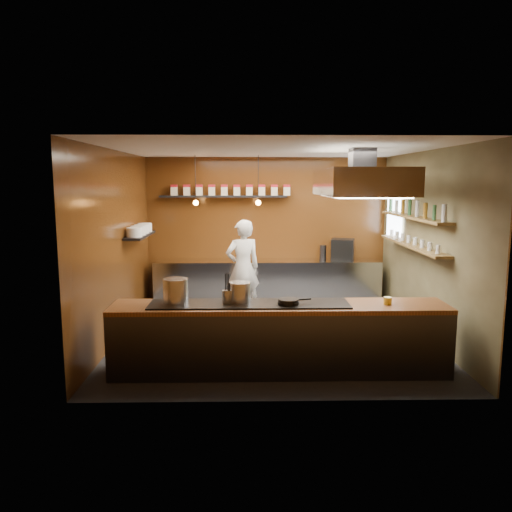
{
  "coord_description": "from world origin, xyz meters",
  "views": [
    {
      "loc": [
        -0.44,
        -7.93,
        2.52
      ],
      "look_at": [
        -0.27,
        0.4,
        1.26
      ],
      "focal_mm": 35.0,
      "sensor_mm": 36.0,
      "label": 1
    }
  ],
  "objects_px": {
    "extractor_hood": "(362,182)",
    "stockpot_large": "(176,291)",
    "chef": "(243,268)",
    "stockpot_small": "(240,292)",
    "espresso_machine": "(343,250)"
  },
  "relations": [
    {
      "from": "stockpot_large",
      "to": "stockpot_small",
      "type": "bearing_deg",
      "value": 1.17
    },
    {
      "from": "chef",
      "to": "espresso_machine",
      "type": "bearing_deg",
      "value": -175.95
    },
    {
      "from": "espresso_machine",
      "to": "chef",
      "type": "distance_m",
      "value": 2.23
    },
    {
      "from": "chef",
      "to": "stockpot_large",
      "type": "bearing_deg",
      "value": 53.93
    },
    {
      "from": "extractor_hood",
      "to": "stockpot_large",
      "type": "height_order",
      "value": "extractor_hood"
    },
    {
      "from": "extractor_hood",
      "to": "stockpot_small",
      "type": "relative_size",
      "value": 7.05
    },
    {
      "from": "stockpot_small",
      "to": "espresso_machine",
      "type": "relative_size",
      "value": 0.64
    },
    {
      "from": "stockpot_small",
      "to": "espresso_machine",
      "type": "bearing_deg",
      "value": 60.71
    },
    {
      "from": "espresso_machine",
      "to": "stockpot_small",
      "type": "bearing_deg",
      "value": -103.96
    },
    {
      "from": "stockpot_large",
      "to": "chef",
      "type": "bearing_deg",
      "value": 73.1
    },
    {
      "from": "extractor_hood",
      "to": "espresso_machine",
      "type": "relative_size",
      "value": 4.54
    },
    {
      "from": "stockpot_large",
      "to": "espresso_machine",
      "type": "bearing_deg",
      "value": 51.91
    },
    {
      "from": "extractor_hood",
      "to": "stockpot_small",
      "type": "height_order",
      "value": "extractor_hood"
    },
    {
      "from": "extractor_hood",
      "to": "chef",
      "type": "relative_size",
      "value": 1.11
    },
    {
      "from": "stockpot_small",
      "to": "chef",
      "type": "distance_m",
      "value": 2.81
    }
  ]
}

